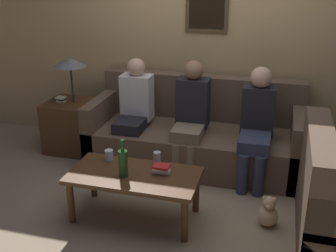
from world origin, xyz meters
name	(u,v)px	position (x,y,z in m)	size (l,w,h in m)	color
ground_plane	(184,184)	(0.00, 0.00, 0.00)	(16.00, 16.00, 0.00)	gray
wall_back	(206,41)	(0.00, 1.06, 1.30)	(9.00, 0.08, 2.60)	tan
couch_main	(196,136)	(0.00, 0.57, 0.31)	(2.33, 0.95, 0.94)	brown
coffee_table	(134,179)	(-0.29, -0.68, 0.38)	(1.14, 0.58, 0.44)	#4C2D19
side_table_with_lamp	(71,121)	(-1.52, 0.50, 0.36)	(0.53, 0.53, 1.14)	#4C2D19
wine_bottle	(123,162)	(-0.36, -0.74, 0.57)	(0.08, 0.08, 0.34)	#19421E
drinking_glass	(109,155)	(-0.60, -0.48, 0.49)	(0.08, 0.08, 0.10)	silver
book_stack	(161,169)	(-0.07, -0.60, 0.47)	(0.16, 0.13, 0.07)	beige
soda_can	(157,158)	(-0.15, -0.45, 0.50)	(0.07, 0.07, 0.12)	#BCBCC1
person_left	(134,108)	(-0.68, 0.42, 0.63)	(0.34, 0.59, 1.17)	black
person_middle	(191,114)	(-0.02, 0.38, 0.64)	(0.34, 0.58, 1.19)	#756651
person_right	(257,122)	(0.67, 0.34, 0.63)	(0.34, 0.64, 1.18)	#2D334C
teddy_bear	(268,213)	(0.87, -0.50, 0.12)	(0.18, 0.18, 0.29)	tan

